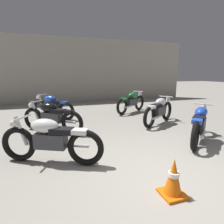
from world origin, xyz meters
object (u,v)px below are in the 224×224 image
(motorcycle_right_row_1, at_px, (159,110))
(motorcycle_right_row_2, at_px, (131,102))
(traffic_cone, at_px, (173,178))
(motorcycle_right_row_0, at_px, (200,123))
(motorcycle_left_row_2, at_px, (52,106))
(motorcycle_left_row_0, at_px, (50,139))
(motorcycle_left_row_1, at_px, (52,116))

(motorcycle_right_row_1, xyz_separation_m, motorcycle_right_row_2, (-0.10, 1.99, 0.00))
(motorcycle_right_row_2, bearing_deg, traffic_cone, -108.48)
(motorcycle_right_row_0, relative_size, traffic_cone, 2.92)
(motorcycle_left_row_2, distance_m, motorcycle_right_row_1, 3.82)
(motorcycle_left_row_0, relative_size, motorcycle_right_row_2, 1.04)
(motorcycle_right_row_0, height_order, motorcycle_right_row_1, same)
(motorcycle_left_row_0, distance_m, motorcycle_right_row_0, 3.44)
(motorcycle_right_row_0, bearing_deg, motorcycle_left_row_0, -179.36)
(motorcycle_left_row_2, distance_m, traffic_cone, 5.38)
(motorcycle_right_row_1, bearing_deg, motorcycle_right_row_2, 92.79)
(motorcycle_right_row_1, bearing_deg, motorcycle_left_row_1, 177.43)
(motorcycle_right_row_2, relative_size, traffic_cone, 3.22)
(motorcycle_left_row_0, relative_size, traffic_cone, 3.36)
(traffic_cone, bearing_deg, motorcycle_left_row_0, 135.69)
(motorcycle_left_row_0, xyz_separation_m, motorcycle_right_row_2, (3.32, 3.75, 0.00))
(motorcycle_right_row_0, bearing_deg, motorcycle_right_row_2, 91.97)
(motorcycle_left_row_1, xyz_separation_m, motorcycle_left_row_2, (0.05, 1.74, 0.00))
(motorcycle_right_row_2, distance_m, traffic_cone, 5.56)
(motorcycle_left_row_2, xyz_separation_m, motorcycle_right_row_0, (3.35, -3.62, 0.00))
(motorcycle_left_row_0, height_order, motorcycle_right_row_1, same)
(traffic_cone, bearing_deg, motorcycle_left_row_2, 105.74)
(motorcycle_left_row_1, xyz_separation_m, motorcycle_right_row_0, (3.40, -1.88, 0.00))
(motorcycle_right_row_0, bearing_deg, traffic_cone, -140.54)
(motorcycle_right_row_0, xyz_separation_m, motorcycle_right_row_1, (-0.03, 1.73, 0.00))
(motorcycle_left_row_1, height_order, motorcycle_right_row_2, same)
(motorcycle_left_row_1, bearing_deg, traffic_cone, -66.26)
(motorcycle_left_row_2, height_order, motorcycle_right_row_0, same)
(motorcycle_right_row_1, bearing_deg, traffic_cone, -119.52)
(motorcycle_left_row_0, bearing_deg, motorcycle_right_row_0, 0.64)
(motorcycle_left_row_0, bearing_deg, traffic_cone, -44.31)
(motorcycle_right_row_2, bearing_deg, motorcycle_left_row_2, -178.33)
(traffic_cone, bearing_deg, motorcycle_left_row_1, 113.74)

